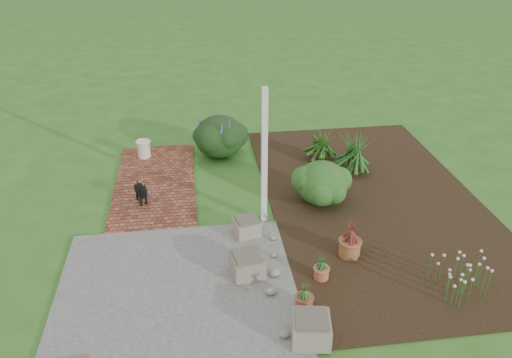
{
  "coord_description": "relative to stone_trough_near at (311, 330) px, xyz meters",
  "views": [
    {
      "loc": [
        -0.86,
        -7.35,
        4.98
      ],
      "look_at": [
        0.2,
        0.4,
        0.7
      ],
      "focal_mm": 35.0,
      "sensor_mm": 36.0,
      "label": 1
    }
  ],
  "objects": [
    {
      "name": "ground",
      "position": [
        -0.48,
        2.8,
        -0.2
      ],
      "size": [
        80.0,
        80.0,
        0.0
      ],
      "primitive_type": "plane",
      "color": "#336720",
      "rests_on": "ground"
    },
    {
      "name": "agapanthus_clump_back",
      "position": [
        1.97,
        4.52,
        0.31
      ],
      "size": [
        1.2,
        1.2,
        0.98
      ],
      "primitive_type": null,
      "rotation": [
        0.0,
        0.0,
        -0.12
      ],
      "color": "#0C370D",
      "rests_on": "garden_bed"
    },
    {
      "name": "pink_flower_patch",
      "position": [
        2.34,
        0.59,
        0.11
      ],
      "size": [
        1.14,
        1.14,
        0.57
      ],
      "primitive_type": null,
      "rotation": [
        0.0,
        0.0,
        -0.36
      ],
      "color": "#113D0F",
      "rests_on": "garden_bed"
    },
    {
      "name": "evergreen_shrub",
      "position": [
        0.99,
        3.38,
        0.24
      ],
      "size": [
        1.23,
        1.23,
        0.83
      ],
      "primitive_type": "ellipsoid",
      "rotation": [
        0.0,
        0.0,
        -0.31
      ],
      "color": "#183611",
      "rests_on": "garden_bed"
    },
    {
      "name": "stone_trough_near",
      "position": [
        0.0,
        0.0,
        0.0
      ],
      "size": [
        0.56,
        0.56,
        0.33
      ],
      "primitive_type": "cube",
      "rotation": [
        0.0,
        0.0,
        -0.17
      ],
      "color": "gray",
      "rests_on": "concrete_patio"
    },
    {
      "name": "concrete_patio",
      "position": [
        -1.73,
        1.05,
        -0.18
      ],
      "size": [
        3.5,
        3.5,
        0.04
      ],
      "primitive_type": "cube",
      "color": "#5A5A57",
      "rests_on": "ground"
    },
    {
      "name": "terracotta_pot_small_right",
      "position": [
        0.04,
        0.58,
        -0.07
      ],
      "size": [
        0.28,
        0.28,
        0.21
      ],
      "primitive_type": "cylinder",
      "rotation": [
        0.0,
        0.0,
        -0.14
      ],
      "color": "#9B4434",
      "rests_on": "garden_bed"
    },
    {
      "name": "garden_bed",
      "position": [
        2.02,
        3.3,
        -0.19
      ],
      "size": [
        4.0,
        7.0,
        0.03
      ],
      "primitive_type": "cube",
      "color": "black",
      "rests_on": "ground"
    },
    {
      "name": "stone_trough_mid",
      "position": [
        -0.65,
        1.42,
        -0.01
      ],
      "size": [
        0.53,
        0.53,
        0.31
      ],
      "primitive_type": "cube",
      "rotation": [
        0.0,
        0.0,
        0.15
      ],
      "color": "gray",
      "rests_on": "concrete_patio"
    },
    {
      "name": "stone_trough_far",
      "position": [
        -0.54,
        2.48,
        -0.03
      ],
      "size": [
        0.48,
        0.48,
        0.27
      ],
      "primitive_type": "cube",
      "rotation": [
        0.0,
        0.0,
        0.23
      ],
      "color": "gray",
      "rests_on": "concrete_patio"
    },
    {
      "name": "black_dog",
      "position": [
        -2.38,
        3.76,
        0.09
      ],
      "size": [
        0.27,
        0.48,
        0.43
      ],
      "rotation": [
        0.0,
        0.0,
        0.37
      ],
      "color": "black",
      "rests_on": "brick_path"
    },
    {
      "name": "terracotta_pot_small_left",
      "position": [
        0.44,
        1.18,
        -0.08
      ],
      "size": [
        0.23,
        0.23,
        0.19
      ],
      "primitive_type": "cylinder",
      "rotation": [
        0.0,
        0.0,
        0.03
      ],
      "color": "#B7643E",
      "rests_on": "garden_bed"
    },
    {
      "name": "purple_flowering_bush",
      "position": [
        -0.76,
        5.72,
        0.27
      ],
      "size": [
        1.49,
        1.49,
        0.96
      ],
      "primitive_type": "ellipsoid",
      "rotation": [
        0.0,
        0.0,
        -0.43
      ],
      "color": "black",
      "rests_on": "ground"
    },
    {
      "name": "terracotta_pot_bronze",
      "position": [
        1.03,
        1.68,
        -0.03
      ],
      "size": [
        0.36,
        0.36,
        0.28
      ],
      "primitive_type": "cylinder",
      "rotation": [
        0.0,
        0.0,
        -0.05
      ],
      "color": "#9A5E34",
      "rests_on": "garden_bed"
    },
    {
      "name": "brick_path",
      "position": [
        -2.18,
        4.55,
        -0.18
      ],
      "size": [
        1.6,
        3.5,
        0.04
      ],
      "primitive_type": "cube",
      "color": "brown",
      "rests_on": "ground"
    },
    {
      "name": "agapanthus_clump_front",
      "position": [
        1.4,
        5.17,
        0.26
      ],
      "size": [
        1.25,
        1.25,
        0.86
      ],
      "primitive_type": null,
      "rotation": [
        0.0,
        0.0,
        0.37
      ],
      "color": "#14430E",
      "rests_on": "garden_bed"
    },
    {
      "name": "cream_ceramic_urn",
      "position": [
        -2.46,
        5.77,
        0.03
      ],
      "size": [
        0.36,
        0.36,
        0.38
      ],
      "primitive_type": "cylinder",
      "rotation": [
        0.0,
        0.0,
        0.34
      ],
      "color": "beige",
      "rests_on": "brick_path"
    },
    {
      "name": "veranda_post",
      "position": [
        -0.18,
        2.9,
        1.05
      ],
      "size": [
        0.1,
        0.1,
        2.5
      ],
      "primitive_type": "cube",
      "color": "white",
      "rests_on": "ground"
    }
  ]
}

